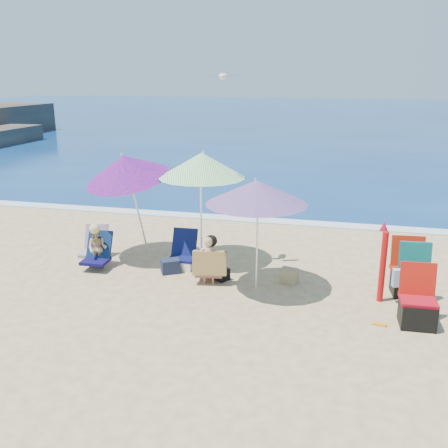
% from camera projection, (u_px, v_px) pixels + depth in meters
% --- Properties ---
extents(ground, '(120.00, 120.00, 0.00)m').
position_uv_depth(ground, '(227.00, 301.00, 8.69)').
color(ground, '#D8BC84').
rests_on(ground, ground).
extents(sea, '(120.00, 80.00, 0.12)m').
position_uv_depth(sea, '(328.00, 115.00, 50.62)').
color(sea, navy).
rests_on(sea, ground).
extents(foam, '(120.00, 0.50, 0.04)m').
position_uv_depth(foam, '(270.00, 221.00, 13.43)').
color(foam, white).
rests_on(foam, ground).
extents(umbrella_turquoise, '(2.04, 2.04, 2.08)m').
position_uv_depth(umbrella_turquoise, '(257.00, 192.00, 8.68)').
color(umbrella_turquoise, silver).
rests_on(umbrella_turquoise, ground).
extents(umbrella_striped, '(2.27, 2.27, 2.35)m').
position_uv_depth(umbrella_striped, '(202.00, 165.00, 9.99)').
color(umbrella_striped, white).
rests_on(umbrella_striped, ground).
extents(umbrella_blue, '(2.33, 2.37, 2.42)m').
position_uv_depth(umbrella_blue, '(126.00, 167.00, 10.20)').
color(umbrella_blue, white).
rests_on(umbrella_blue, ground).
extents(furled_umbrella, '(0.18, 0.30, 1.40)m').
position_uv_depth(furled_umbrella, '(383.00, 259.00, 8.51)').
color(furled_umbrella, red).
rests_on(furled_umbrella, ground).
extents(chair_navy, '(0.56, 0.68, 0.74)m').
position_uv_depth(chair_navy, '(182.00, 257.00, 10.24)').
color(chair_navy, '#0D1349').
rests_on(chair_navy, ground).
extents(chair_rainbow, '(0.62, 0.78, 0.70)m').
position_uv_depth(chair_rainbow, '(96.00, 250.00, 10.69)').
color(chair_rainbow, '#D84C5B').
rests_on(chair_rainbow, ground).
extents(camp_chair_left, '(0.57, 0.59, 0.96)m').
position_uv_depth(camp_chair_left, '(417.00, 308.00, 7.80)').
color(camp_chair_left, '#AA0C18').
rests_on(camp_chair_left, ground).
extents(camp_chair_right, '(0.64, 0.86, 1.07)m').
position_uv_depth(camp_chair_right, '(409.00, 275.00, 8.83)').
color(camp_chair_right, '#9E220B').
rests_on(camp_chair_right, ground).
extents(person_center, '(0.66, 0.57, 0.93)m').
position_uv_depth(person_center, '(209.00, 261.00, 9.32)').
color(person_center, tan).
rests_on(person_center, ground).
extents(person_left, '(0.54, 0.66, 0.94)m').
position_uv_depth(person_left, '(97.00, 248.00, 10.09)').
color(person_left, tan).
rests_on(person_left, ground).
extents(bag_navy_a, '(0.44, 0.40, 0.28)m').
position_uv_depth(bag_navy_a, '(170.00, 266.00, 9.91)').
color(bag_navy_a, '#1A223A').
rests_on(bag_navy_a, ground).
extents(bag_black_a, '(0.40, 0.37, 0.24)m').
position_uv_depth(bag_black_a, '(220.00, 274.00, 9.59)').
color(bag_black_a, black).
rests_on(bag_black_a, ground).
extents(bag_tan, '(0.37, 0.30, 0.27)m').
position_uv_depth(bag_tan, '(289.00, 276.00, 9.45)').
color(bag_tan, tan).
rests_on(bag_tan, ground).
extents(orange_item, '(0.23, 0.14, 0.03)m').
position_uv_depth(orange_item, '(379.00, 324.00, 7.85)').
color(orange_item, orange).
rests_on(orange_item, ground).
extents(seagull, '(0.71, 0.48, 0.13)m').
position_uv_depth(seagull, '(223.00, 76.00, 9.39)').
color(seagull, white).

